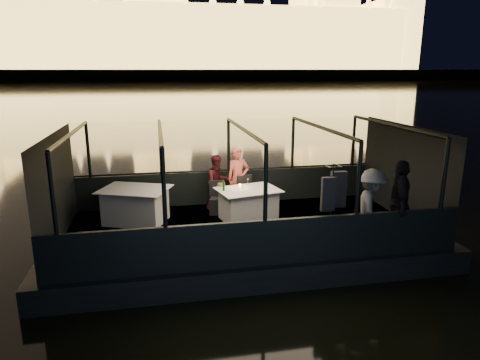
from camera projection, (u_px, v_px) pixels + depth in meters
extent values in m
plane|color=black|center=(164.00, 90.00, 86.08)|extent=(500.00, 500.00, 0.00)
cube|color=black|center=(243.00, 248.00, 10.08)|extent=(8.60, 4.40, 1.00)
cube|color=black|center=(243.00, 229.00, 9.96)|extent=(8.00, 4.00, 0.04)
cube|color=black|center=(229.00, 187.00, 11.74)|extent=(8.00, 0.08, 0.90)
cube|color=black|center=(265.00, 243.00, 7.94)|extent=(8.00, 0.08, 0.90)
cube|color=#423D33|center=(158.00, 76.00, 209.32)|extent=(400.00, 140.00, 6.00)
cube|color=silver|center=(248.00, 204.00, 10.43)|extent=(1.64, 1.33, 0.77)
cube|color=white|center=(136.00, 207.00, 10.26)|extent=(1.89, 1.64, 0.84)
cube|color=black|center=(218.00, 197.00, 10.82)|extent=(0.48, 0.48, 0.83)
cube|color=black|center=(246.00, 195.00, 11.00)|extent=(0.55, 0.55, 0.91)
imported|color=#E16251|center=(238.00, 180.00, 11.23)|extent=(0.63, 0.46, 1.62)
imported|color=#3E1117|center=(218.00, 181.00, 11.20)|extent=(0.83, 0.74, 1.43)
imported|color=silver|center=(370.00, 206.00, 8.78)|extent=(0.88, 1.19, 1.64)
imported|color=black|center=(398.00, 208.00, 8.70)|extent=(0.85, 1.17, 1.84)
cylinder|color=#163A15|center=(224.00, 185.00, 10.19)|extent=(0.07, 0.07, 0.27)
cylinder|color=olive|center=(221.00, 185.00, 10.58)|extent=(0.19, 0.19, 0.07)
cylinder|color=gold|center=(240.00, 186.00, 10.48)|extent=(0.07, 0.07, 0.08)
cylinder|color=white|center=(251.00, 188.00, 10.44)|extent=(0.26, 0.26, 0.01)
cylinder|color=silver|center=(222.00, 187.00, 10.51)|extent=(0.27, 0.27, 0.02)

